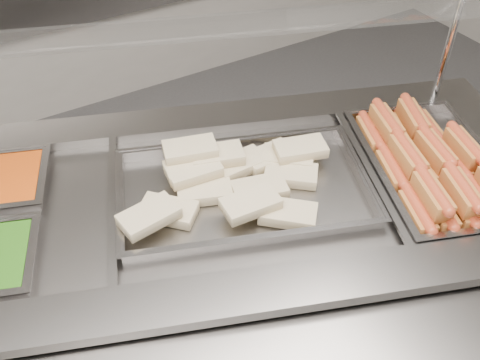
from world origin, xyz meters
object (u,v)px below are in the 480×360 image
sneeze_guard (207,30)px  pan_wraps (243,192)px  steam_counter (225,286)px  pan_hotdogs (430,173)px

sneeze_guard → pan_wraps: (-0.02, -0.24, -0.42)m
steam_counter → sneeze_guard: size_ratio=1.24×
pan_hotdogs → steam_counter: bearing=159.7°
steam_counter → sneeze_guard: sneeze_guard is taller
steam_counter → sneeze_guard: bearing=69.7°
steam_counter → pan_hotdogs: (0.63, -0.23, 0.44)m
pan_hotdogs → pan_wraps: bearing=159.7°
steam_counter → sneeze_guard: 0.91m
sneeze_guard → pan_hotdogs: sneeze_guard is taller
pan_hotdogs → pan_wraps: same height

